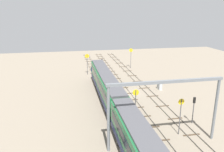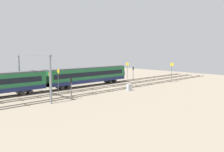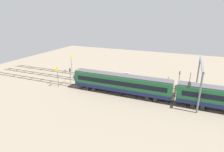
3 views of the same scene
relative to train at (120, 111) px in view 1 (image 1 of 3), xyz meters
name	(u,v)px [view 1 (image 1 of 3)]	position (x,y,z in m)	size (l,w,h in m)	color
ground_plane	(127,94)	(13.11, -4.59, -2.66)	(103.86, 103.86, 0.00)	gray
track_near_foreground	(148,92)	(13.11, -9.19, -2.59)	(87.86, 2.40, 0.16)	#59544C
track_second_near	(127,93)	(13.11, -4.59, -2.59)	(87.86, 2.40, 0.16)	#59544C
track_with_train	(105,95)	(13.11, 0.00, -2.59)	(87.86, 2.40, 0.16)	#59544C
train	(120,111)	(0.00, 0.00, 0.00)	(50.40, 3.24, 4.80)	#1E6638
overhead_gantry	(165,99)	(-5.23, -4.40, 3.52)	(0.40, 14.51, 8.53)	slate
speed_sign_near_foreground	(180,112)	(-3.41, -7.56, 0.66)	(0.14, 0.85, 5.22)	#4C4C51
speed_sign_mid_trackside	(136,101)	(1.25, -2.73, 0.74)	(0.14, 0.95, 5.21)	#4C4C51
speed_sign_far_trackside	(87,61)	(28.78, 1.99, 1.02)	(0.14, 1.07, 5.50)	#4C4C51
speed_sign_distant_end	(131,55)	(33.55, -11.12, 1.18)	(0.14, 1.06, 5.77)	#4C4C51
signal_light_trackside_approach	(102,65)	(27.41, -1.68, 0.19)	(0.31, 0.32, 4.33)	#4C4C51
signal_light_trackside_departure	(194,106)	(-0.84, -11.06, 0.09)	(0.31, 0.32, 4.17)	#4C4C51
relay_cabinet	(160,86)	(14.26, -12.13, -1.85)	(1.32, 0.65, 1.61)	#B2B7BC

